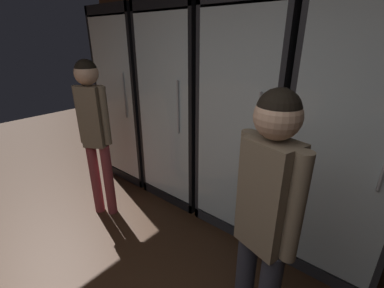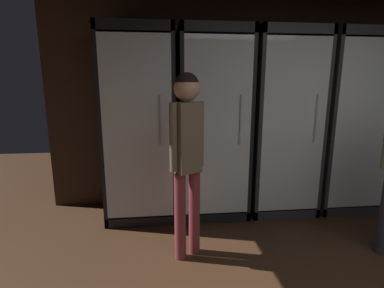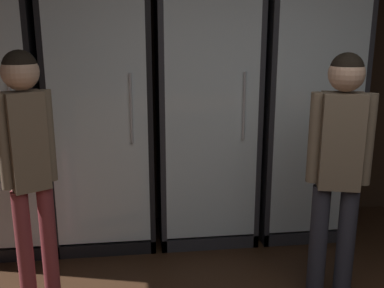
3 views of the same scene
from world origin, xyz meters
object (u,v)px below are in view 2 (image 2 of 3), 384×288
object	(u,v)px
cooler_far_left	(140,127)
cooler_center	(279,125)
cooler_right	(344,124)
cooler_left	(212,127)
shopper_far	(187,145)

from	to	relation	value
cooler_far_left	cooler_center	size ratio (longest dim) A/B	1.00
cooler_right	cooler_center	bearing A→B (deg)	-180.00
cooler_left	cooler_right	xyz separation A→B (m)	(1.63, 0.00, 0.00)
cooler_left	cooler_center	distance (m)	0.82
cooler_right	shopper_far	bearing A→B (deg)	-155.19
cooler_far_left	cooler_right	bearing A→B (deg)	-0.02
cooler_far_left	shopper_far	size ratio (longest dim) A/B	1.32
cooler_center	cooler_right	xyz separation A→B (m)	(0.82, 0.00, -0.00)
cooler_left	cooler_center	bearing A→B (deg)	0.11
cooler_center	shopper_far	distance (m)	1.51
cooler_far_left	shopper_far	world-z (taller)	cooler_far_left
cooler_center	shopper_far	size ratio (longest dim) A/B	1.32
cooler_far_left	cooler_left	size ratio (longest dim) A/B	1.00
cooler_center	shopper_far	bearing A→B (deg)	-142.04
cooler_left	cooler_right	size ratio (longest dim) A/B	1.00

